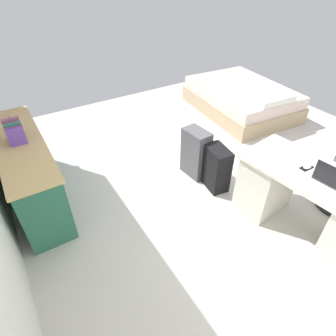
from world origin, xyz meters
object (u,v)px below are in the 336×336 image
at_px(suitcase_spare_grey, 196,153).
at_px(computer_mouse, 307,167).
at_px(cell_phone_by_mouse, 307,168).
at_px(credenza, 30,171).
at_px(figurine_small, 10,119).
at_px(bed, 241,99).
at_px(suitcase_black, 216,168).
at_px(desk, 308,204).
at_px(laptop, 333,179).

relative_size(suitcase_spare_grey, computer_mouse, 6.55).
relative_size(suitcase_spare_grey, cell_phone_by_mouse, 4.82).
relative_size(credenza, suitcase_spare_grey, 2.75).
bearing_deg(credenza, figurine_small, 0.19).
bearing_deg(credenza, suitcase_spare_grey, -108.43).
relative_size(bed, suitcase_black, 3.56).
distance_m(suitcase_spare_grey, figurine_small, 2.27).
height_order(desk, computer_mouse, computer_mouse).
height_order(credenza, computer_mouse, credenza).
distance_m(suitcase_black, cell_phone_by_mouse, 1.07).
bearing_deg(cell_phone_by_mouse, desk, -179.82).
bearing_deg(laptop, credenza, 46.51).
distance_m(desk, bed, 2.90).
xyz_separation_m(desk, laptop, (-0.12, 0.00, 0.41)).
distance_m(laptop, computer_mouse, 0.27).
height_order(desk, cell_phone_by_mouse, cell_phone_by_mouse).
relative_size(credenza, bed, 0.89).
height_order(suitcase_spare_grey, cell_phone_by_mouse, cell_phone_by_mouse).
relative_size(suitcase_spare_grey, laptop, 1.97).
xyz_separation_m(suitcase_black, laptop, (-1.17, -0.30, 0.52)).
bearing_deg(cell_phone_by_mouse, computer_mouse, -92.13).
bearing_deg(figurine_small, desk, -137.83).
distance_m(laptop, figurine_small, 3.48).
bearing_deg(bed, figurine_small, 89.51).
bearing_deg(cell_phone_by_mouse, figurine_small, 45.92).
xyz_separation_m(bed, figurine_small, (0.03, 3.76, 0.61)).
distance_m(computer_mouse, cell_phone_by_mouse, 0.01).
bearing_deg(laptop, figurine_small, 40.84).
distance_m(suitcase_spare_grey, laptop, 1.63).
relative_size(credenza, cell_phone_by_mouse, 13.24).
bearing_deg(figurine_small, credenza, -179.81).
bearing_deg(suitcase_black, laptop, -156.86).
bearing_deg(suitcase_spare_grey, laptop, -171.25).
xyz_separation_m(desk, bed, (2.48, -1.49, -0.15)).
height_order(credenza, laptop, laptop).
height_order(credenza, bed, credenza).
distance_m(desk, figurine_small, 3.42).
height_order(suitcase_spare_grey, figurine_small, figurine_small).
relative_size(credenza, computer_mouse, 18.00).
xyz_separation_m(suitcase_black, figurine_small, (1.46, 1.97, 0.57)).
distance_m(desk, credenza, 3.05).
xyz_separation_m(bed, suitcase_black, (-1.43, 1.79, 0.04)).
distance_m(bed, computer_mouse, 2.81).
distance_m(credenza, bed, 3.79).
bearing_deg(suitcase_black, suitcase_spare_grey, 18.34).
distance_m(desk, cell_phone_by_mouse, 0.39).
xyz_separation_m(bed, cell_phone_by_mouse, (-2.33, 1.49, 0.51)).
height_order(credenza, figurine_small, figurine_small).
bearing_deg(laptop, computer_mouse, -2.76).
xyz_separation_m(laptop, figurine_small, (2.63, 2.27, 0.06)).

